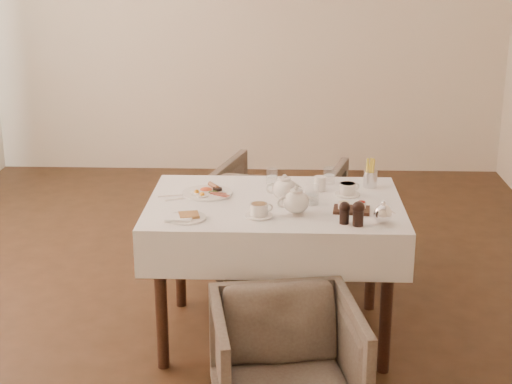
{
  "coord_description": "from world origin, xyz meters",
  "views": [
    {
      "loc": [
        0.33,
        -4.37,
        2.03
      ],
      "look_at": [
        0.19,
        -0.68,
        0.82
      ],
      "focal_mm": 55.0,
      "sensor_mm": 36.0,
      "label": 1
    }
  ],
  "objects_px": {
    "table": "(275,223)",
    "breakfast_plate": "(208,192)",
    "armchair_far": "(279,217)",
    "armchair_near": "(286,366)",
    "teapot_centre": "(285,187)"
  },
  "relations": [
    {
      "from": "table",
      "to": "breakfast_plate",
      "type": "distance_m",
      "value": 0.39
    },
    {
      "from": "breakfast_plate",
      "to": "armchair_far",
      "type": "bearing_deg",
      "value": 58.71
    },
    {
      "from": "armchair_near",
      "to": "armchair_far",
      "type": "xyz_separation_m",
      "value": [
        -0.05,
        1.7,
        0.06
      ]
    },
    {
      "from": "table",
      "to": "teapot_centre",
      "type": "bearing_deg",
      "value": 26.52
    },
    {
      "from": "armchair_far",
      "to": "teapot_centre",
      "type": "distance_m",
      "value": 1.0
    },
    {
      "from": "armchair_far",
      "to": "breakfast_plate",
      "type": "bearing_deg",
      "value": 80.32
    },
    {
      "from": "breakfast_plate",
      "to": "teapot_centre",
      "type": "bearing_deg",
      "value": -18.75
    },
    {
      "from": "armchair_near",
      "to": "teapot_centre",
      "type": "xyz_separation_m",
      "value": [
        -0.02,
        0.82,
        0.54
      ]
    },
    {
      "from": "table",
      "to": "teapot_centre",
      "type": "relative_size",
      "value": 7.42
    },
    {
      "from": "armchair_near",
      "to": "teapot_centre",
      "type": "relative_size",
      "value": 3.65
    },
    {
      "from": "teapot_centre",
      "to": "armchair_near",
      "type": "bearing_deg",
      "value": -94.39
    },
    {
      "from": "breakfast_plate",
      "to": "teapot_centre",
      "type": "height_order",
      "value": "teapot_centre"
    },
    {
      "from": "armchair_near",
      "to": "teapot_centre",
      "type": "distance_m",
      "value": 0.98
    },
    {
      "from": "armchair_near",
      "to": "breakfast_plate",
      "type": "relative_size",
      "value": 2.41
    },
    {
      "from": "armchair_near",
      "to": "armchair_far",
      "type": "distance_m",
      "value": 1.7
    }
  ]
}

